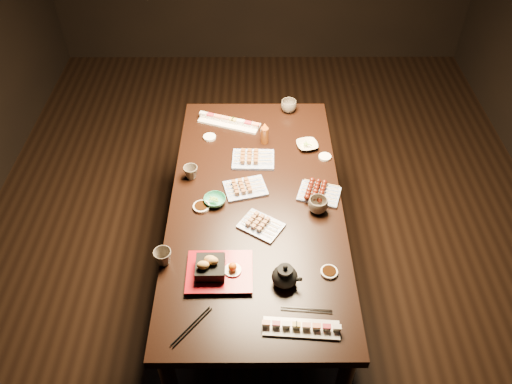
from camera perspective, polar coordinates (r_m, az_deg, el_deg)
ground at (r=3.42m, az=1.18°, el=-5.64°), size 5.00×5.00×0.00m
dining_table at (r=2.90m, az=0.00°, el=-6.29°), size 1.10×1.89×0.75m
sushi_platter_near at (r=2.15m, az=5.20°, el=-15.07°), size 0.33×0.11×0.04m
sushi_platter_far at (r=3.13m, az=-3.09°, el=8.14°), size 0.40×0.23×0.05m
yakitori_plate_center at (r=2.67m, az=-1.22°, el=0.72°), size 0.25×0.21×0.06m
yakitori_plate_right at (r=2.48m, az=0.57°, el=-3.60°), size 0.25×0.24×0.05m
yakitori_plate_left at (r=2.84m, az=-0.32°, el=4.08°), size 0.24×0.18×0.06m
tsukune_plate at (r=2.66m, az=7.25°, el=0.07°), size 0.25×0.21×0.05m
edamame_bowl_green at (r=2.61m, az=-4.73°, el=-0.98°), size 0.16×0.16×0.04m
edamame_bowl_cream at (r=2.96m, az=5.86°, el=5.33°), size 0.14×0.14×0.03m
tempura_tray at (r=2.28m, az=-4.23°, el=-8.51°), size 0.30×0.24×0.11m
teacup_near_left at (r=2.36m, az=-10.58°, el=-7.34°), size 0.10×0.10×0.08m
teacup_mid_right at (r=2.57m, az=7.09°, el=-1.51°), size 0.12×0.12×0.08m
teacup_far_left at (r=2.75m, az=-7.46°, el=2.24°), size 0.09×0.09×0.07m
teacup_far_right at (r=3.23m, az=3.76°, el=9.78°), size 0.12×0.12×0.08m
teapot at (r=2.24m, az=3.31°, el=-9.41°), size 0.18×0.18×0.12m
condiment_bottle at (r=2.95m, az=1.00°, el=6.77°), size 0.05×0.05×0.14m
sauce_dish_west at (r=2.60m, az=-6.25°, el=-1.69°), size 0.12×0.12×0.02m
sauce_dish_east at (r=2.90m, az=7.88°, el=4.00°), size 0.08×0.08×0.01m
sauce_dish_se at (r=2.34m, az=8.34°, el=-9.03°), size 0.11×0.11×0.01m
sauce_dish_nw at (r=3.03m, az=-5.34°, el=6.26°), size 0.08×0.08×0.01m
chopsticks_near at (r=2.18m, az=-7.36°, el=-15.00°), size 0.16×0.20×0.01m
chopsticks_se at (r=2.21m, az=5.79°, el=-13.26°), size 0.22×0.04×0.01m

